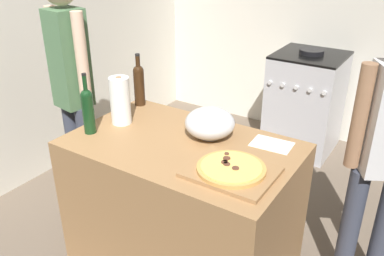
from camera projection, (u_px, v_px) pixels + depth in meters
ground_plane at (231, 205)px, 3.20m from camera, size 3.82×3.73×0.02m
kitchen_wall_rear at (317, 4)px, 3.86m from camera, size 3.82×0.10×2.60m
kitchen_wall_left at (62, 13)px, 3.44m from camera, size 0.10×3.73×2.60m
counter at (183, 213)px, 2.37m from camera, size 1.21×0.76×0.91m
cutting_board at (231, 172)px, 1.90m from camera, size 0.40×0.32×0.02m
pizza at (231, 168)px, 1.89m from camera, size 0.32×0.32×0.03m
mixing_bowl at (210, 123)px, 2.21m from camera, size 0.27×0.27×0.17m
paper_towel_roll at (120, 101)px, 2.35m from camera, size 0.12×0.12×0.28m
wine_bottle_amber at (139, 83)px, 2.60m from camera, size 0.07×0.07×0.34m
wine_bottle_green at (88, 109)px, 2.23m from camera, size 0.07×0.07×0.34m
recipe_sheet at (272, 144)px, 2.16m from camera, size 0.22×0.16×0.00m
stove at (305, 102)px, 3.86m from camera, size 0.60×0.63×0.97m
person_in_stripes at (72, 86)px, 2.74m from camera, size 0.37×0.23×1.72m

